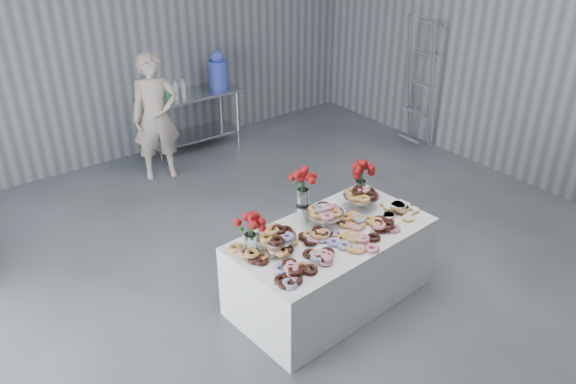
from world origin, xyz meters
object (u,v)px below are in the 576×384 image
Objects in this scene: prep_table at (191,112)px; stepladder at (420,84)px; display_table at (331,266)px; person at (156,117)px; water_jug at (218,71)px.

stepladder is (2.85, -1.88, 0.36)m from prep_table.
display_table is 1.27× the size of prep_table.
person is (-0.77, -0.49, 0.24)m from prep_table.
prep_table is 0.76× the size of stepladder.
person is 0.88× the size of stepladder.
stepladder reaches higher than water_jug.
prep_table is 2.71× the size of water_jug.
person is at bearing 92.24° from display_table.
prep_table is 0.94m from person.
display_table is 0.97× the size of stepladder.
water_jug is (0.50, -0.00, 0.53)m from prep_table.
display_table is 1.10× the size of person.
person is 3.87m from stepladder.
person is (-1.27, -0.49, -0.29)m from water_jug.
display_table is at bearing -149.66° from stepladder.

